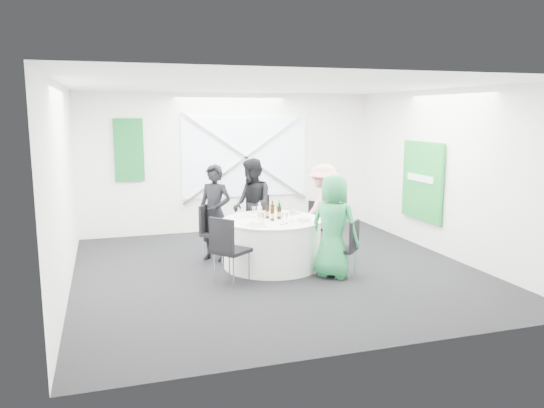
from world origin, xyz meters
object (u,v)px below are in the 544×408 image
object	(u,v)px
person_man_back_left	(215,213)
person_woman_green	(334,226)
chair_back_left	(212,228)
clear_water_bottle	(260,213)
banquet_table	(272,243)
green_water_bottle	(279,211)
person_man_back	(252,205)
person_woman_pink	(323,208)
chair_back	(259,218)
chair_front_left	(227,245)
chair_front_right	(347,244)
chair_back_right	(314,223)

from	to	relation	value
person_man_back_left	person_woman_green	bearing A→B (deg)	-4.93
chair_back_left	clear_water_bottle	distance (m)	0.95
banquet_table	green_water_bottle	xyz separation A→B (m)	(0.13, 0.04, 0.49)
person_man_back	person_woman_pink	size ratio (longest dim) A/B	1.06
chair_back	chair_front_left	distance (m)	1.98
person_man_back_left	green_water_bottle	xyz separation A→B (m)	(0.91, -0.59, 0.08)
person_woman_pink	chair_front_left	bearing A→B (deg)	5.13
chair_front_right	person_woman_pink	world-z (taller)	person_woman_pink
person_woman_pink	green_water_bottle	bearing A→B (deg)	1.12
person_man_back	green_water_bottle	world-z (taller)	person_man_back
chair_back_right	clear_water_bottle	world-z (taller)	clear_water_bottle
chair_front_left	chair_front_right	bearing A→B (deg)	-133.84
chair_front_right	green_water_bottle	xyz separation A→B (m)	(-0.76, 0.91, 0.38)
person_woman_pink	person_man_back	bearing A→B (deg)	-48.51
banquet_table	chair_back_right	world-z (taller)	chair_back_right
banquet_table	chair_back	world-z (taller)	chair_back
person_woman_green	chair_back	bearing A→B (deg)	-22.75
chair_front_left	chair_back_left	bearing A→B (deg)	-40.14
chair_back_right	chair_front_left	size ratio (longest dim) A/B	0.90
chair_back_right	person_woman_green	xyz separation A→B (m)	(-0.25, -1.39, 0.25)
person_woman_green	banquet_table	bearing A→B (deg)	-0.00
green_water_bottle	clear_water_bottle	bearing A→B (deg)	-171.01
person_woman_green	chair_back_left	bearing A→B (deg)	6.02
chair_front_right	person_man_back_left	xyz separation A→B (m)	(-1.66, 1.50, 0.30)
chair_back_left	green_water_bottle	bearing A→B (deg)	-84.40
person_man_back_left	person_woman_pink	world-z (taller)	person_man_back_left
chair_back_left	chair_back_right	distance (m)	1.78
chair_back_left	person_man_back_left	bearing A→B (deg)	-40.98
banquet_table	chair_front_left	bearing A→B (deg)	-141.62
chair_front_left	person_man_back_left	world-z (taller)	person_man_back_left
banquet_table	person_man_back	xyz separation A→B (m)	(-0.04, 1.03, 0.43)
banquet_table	person_woman_green	xyz separation A→B (m)	(0.70, -0.80, 0.38)
banquet_table	green_water_bottle	bearing A→B (deg)	18.06
chair_back_right	clear_water_bottle	size ratio (longest dim) A/B	3.16
chair_back	green_water_bottle	world-z (taller)	green_water_bottle
chair_front_right	clear_water_bottle	distance (m)	1.43
chair_front_left	green_water_bottle	xyz separation A→B (m)	(1.01, 0.74, 0.30)
chair_back	person_woman_pink	size ratio (longest dim) A/B	0.63
banquet_table	chair_back_left	distance (m)	1.06
chair_back_right	person_woman_green	world-z (taller)	person_woman_green
person_woman_pink	clear_water_bottle	size ratio (longest dim) A/B	5.54
banquet_table	clear_water_bottle	world-z (taller)	clear_water_bottle
person_man_back	chair_back_left	bearing A→B (deg)	-65.41
green_water_bottle	person_woman_pink	bearing A→B (deg)	28.59
banquet_table	person_woman_pink	bearing A→B (deg)	27.47
chair_back_left	chair_front_left	distance (m)	1.32
chair_back	person_woman_pink	distance (m)	1.14
person_woman_green	green_water_bottle	size ratio (longest dim) A/B	5.22
chair_back_left	chair_front_right	bearing A→B (deg)	-94.11
chair_front_left	person_man_back_left	distance (m)	1.35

